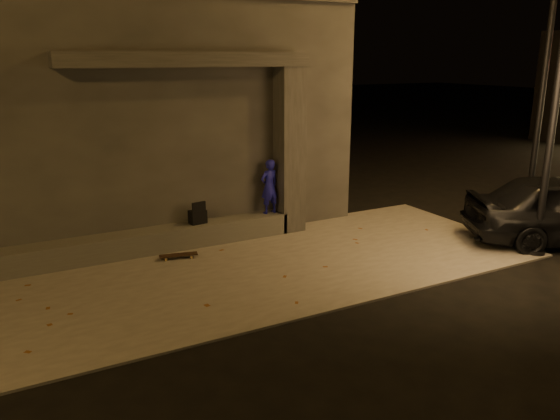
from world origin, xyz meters
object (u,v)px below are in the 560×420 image
backpack (198,216)px  skateboarder (269,186)px  column (289,151)px  skateboard (178,255)px

backpack → skateboarder: bearing=-8.6°
column → skateboarder: column is taller
column → backpack: (-2.17, -0.00, -1.19)m
backpack → skateboard: size_ratio=0.63×
backpack → skateboard: backpack is taller
backpack → skateboard: 1.07m
backpack → column: bearing=-8.6°
column → skateboard: bearing=-167.0°
column → backpack: column is taller
skateboard → column: bearing=25.0°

